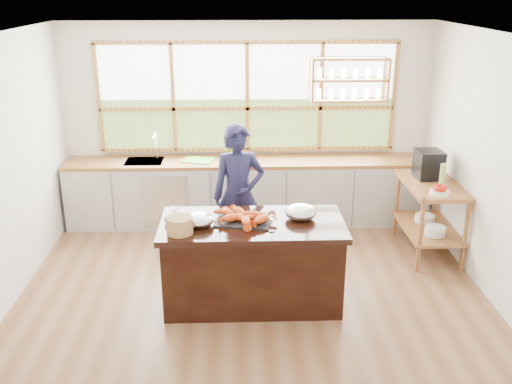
{
  "coord_description": "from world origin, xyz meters",
  "views": [
    {
      "loc": [
        -0.14,
        -5.45,
        3.14
      ],
      "look_at": [
        0.05,
        0.15,
        1.09
      ],
      "focal_mm": 40.0,
      "sensor_mm": 36.0,
      "label": 1
    }
  ],
  "objects_px": {
    "island": "(252,262)",
    "wicker_basket": "(180,225)",
    "cook": "(239,195)",
    "espresso_machine": "(429,164)"
  },
  "relations": [
    {
      "from": "island",
      "to": "wicker_basket",
      "type": "bearing_deg",
      "value": -160.66
    },
    {
      "from": "wicker_basket",
      "to": "island",
      "type": "bearing_deg",
      "value": 19.34
    },
    {
      "from": "cook",
      "to": "espresso_machine",
      "type": "xyz_separation_m",
      "value": [
        2.32,
        0.37,
        0.24
      ]
    },
    {
      "from": "cook",
      "to": "espresso_machine",
      "type": "height_order",
      "value": "cook"
    },
    {
      "from": "island",
      "to": "cook",
      "type": "xyz_separation_m",
      "value": [
        -0.13,
        0.94,
        0.38
      ]
    },
    {
      "from": "island",
      "to": "cook",
      "type": "bearing_deg",
      "value": 98.14
    },
    {
      "from": "island",
      "to": "espresso_machine",
      "type": "height_order",
      "value": "espresso_machine"
    },
    {
      "from": "island",
      "to": "wicker_basket",
      "type": "height_order",
      "value": "wicker_basket"
    },
    {
      "from": "espresso_machine",
      "to": "cook",
      "type": "bearing_deg",
      "value": -173.93
    },
    {
      "from": "island",
      "to": "espresso_machine",
      "type": "distance_m",
      "value": 2.63
    }
  ]
}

